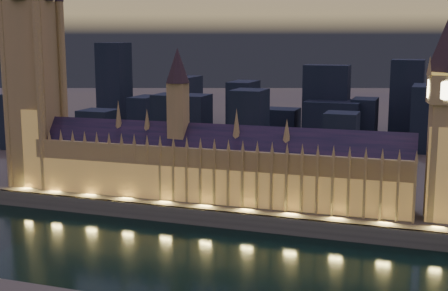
% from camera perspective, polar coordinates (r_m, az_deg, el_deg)
% --- Properties ---
extents(ground_plane, '(2000.00, 2000.00, 0.00)m').
position_cam_1_polar(ground_plane, '(273.22, -4.86, -9.74)').
color(ground_plane, black).
rests_on(ground_plane, ground).
extents(north_bank, '(2000.00, 960.00, 8.00)m').
position_cam_1_polar(north_bank, '(766.80, 11.16, 3.28)').
color(north_bank, '#3C3F3D').
rests_on(north_bank, ground).
extents(embankment_wall, '(2000.00, 2.50, 8.00)m').
position_cam_1_polar(embankment_wall, '(307.92, -1.75, -6.62)').
color(embankment_wall, '#414B42').
rests_on(embankment_wall, ground).
extents(palace_of_westminster, '(202.00, 24.94, 78.00)m').
position_cam_1_polar(palace_of_westminster, '(322.46, -1.06, -1.75)').
color(palace_of_westminster, olive).
rests_on(palace_of_westminster, north_bank).
extents(victoria_tower, '(31.68, 31.68, 132.87)m').
position_cam_1_polar(victoria_tower, '(366.92, -16.97, 6.79)').
color(victoria_tower, olive).
rests_on(victoria_tower, north_bank).
extents(elizabeth_tower, '(18.00, 18.00, 100.76)m').
position_cam_1_polar(elizabeth_tower, '(297.59, 19.59, 4.01)').
color(elizabeth_tower, olive).
rests_on(elizabeth_tower, north_bank).
extents(city_backdrop, '(489.00, 215.63, 76.99)m').
position_cam_1_polar(city_backdrop, '(490.63, 11.03, 2.66)').
color(city_backdrop, black).
rests_on(city_backdrop, north_bank).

